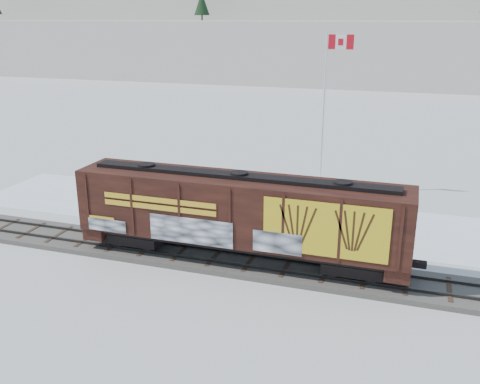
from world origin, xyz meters
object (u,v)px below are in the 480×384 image
(flagpole, at_px, (324,136))
(car_white, at_px, (245,211))
(car_dark, at_px, (279,211))
(hopper_railcar, at_px, (239,212))
(car_silver, at_px, (154,196))

(flagpole, relative_size, car_white, 2.56)
(car_white, relative_size, car_dark, 0.86)
(flagpole, height_order, car_white, flagpole)
(hopper_railcar, xyz_separation_m, car_silver, (-8.51, 6.82, -2.14))
(car_silver, bearing_deg, car_dark, -72.95)
(car_silver, bearing_deg, car_white, -78.57)
(car_dark, bearing_deg, car_white, 121.22)
(hopper_railcar, distance_m, car_white, 6.54)
(hopper_railcar, bearing_deg, car_white, 104.49)
(car_silver, xyz_separation_m, car_white, (6.97, -0.87, -0.07))
(hopper_railcar, relative_size, flagpole, 1.49)
(flagpole, xyz_separation_m, car_silver, (-10.56, -6.85, -3.50))
(car_silver, relative_size, car_dark, 0.92)
(car_white, height_order, car_dark, car_dark)
(hopper_railcar, height_order, car_dark, hopper_railcar)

